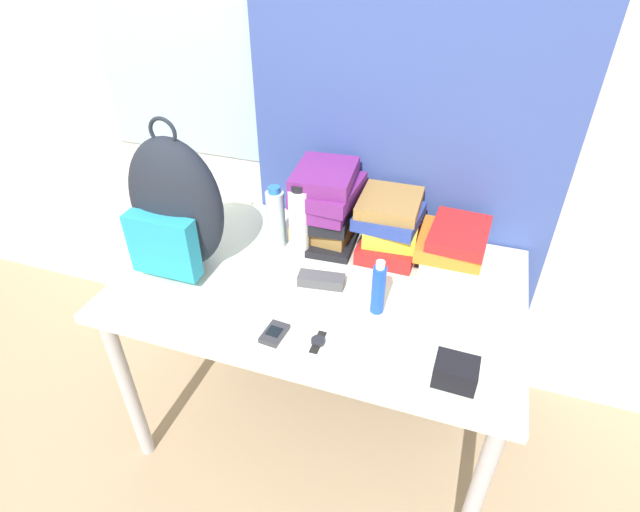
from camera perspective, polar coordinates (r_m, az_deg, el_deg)
ground_plane at (r=1.98m, az=-4.18°, el=-27.02°), size 12.00×12.00×0.00m
wall_back at (r=1.82m, az=5.04°, el=19.41°), size 6.00×0.06×2.50m
curtain_blue at (r=1.74m, az=10.17°, el=18.21°), size 1.10×0.04×2.50m
desk at (r=1.69m, az=0.00°, el=-5.03°), size 1.30×0.80×0.74m
backpack at (r=1.66m, az=-16.21°, el=5.25°), size 0.32×0.22×0.52m
book_stack_left at (r=1.77m, az=0.82°, el=5.88°), size 0.23×0.28×0.28m
book_stack_center at (r=1.75m, az=8.06°, el=3.49°), size 0.22×0.26×0.20m
book_stack_right at (r=1.74m, az=14.91°, el=1.16°), size 0.23×0.28×0.14m
water_bottle at (r=1.76m, az=-5.07°, el=4.34°), size 0.06×0.06×0.23m
sports_bottle at (r=1.70m, az=-2.43°, el=3.89°), size 0.07×0.07×0.27m
sunscreen_bottle at (r=1.48m, az=6.69°, el=-3.72°), size 0.04×0.04×0.18m
cell_phone at (r=1.45m, az=-5.24°, el=-8.81°), size 0.06×0.09×0.02m
sunglasses_case at (r=1.61m, az=0.14°, el=-2.77°), size 0.16×0.07×0.04m
camera_pouch at (r=1.36m, az=15.24°, el=-12.66°), size 0.11×0.09×0.07m
wristwatch at (r=1.43m, az=-0.23°, el=-9.73°), size 0.04×0.09×0.01m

